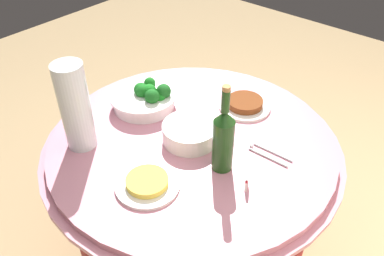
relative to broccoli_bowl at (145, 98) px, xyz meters
The scene contains 10 objects.
ground_plane 0.84m from the broccoli_bowl, 83.37° to the left, with size 6.00×6.00×0.00m, color tan.
buffet_table 0.50m from the broccoli_bowl, 83.37° to the left, with size 1.16×1.16×0.74m.
broccoli_bowl is the anchor object (origin of this frame).
plate_stack 0.30m from the broccoli_bowl, 81.04° to the left, with size 0.21×0.21×0.07m.
wine_bottle 0.49m from the broccoli_bowl, 79.73° to the left, with size 0.07×0.07×0.34m.
decorative_fruit_vase 0.35m from the broccoli_bowl, ahead, with size 0.11×0.11×0.34m.
serving_tongs 0.57m from the broccoli_bowl, 97.70° to the left, with size 0.05×0.17×0.01m.
food_plate_fried_egg 0.47m from the broccoli_bowl, 46.54° to the left, with size 0.22×0.22×0.03m.
food_plate_stir_fry 0.42m from the broccoli_bowl, 129.57° to the left, with size 0.22×0.22×0.04m.
label_placard_front 0.60m from the broccoli_bowl, 79.65° to the left, with size 0.05×0.03×0.05m.
Camera 1 is at (0.91, 0.78, 1.72)m, focal length 37.46 mm.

